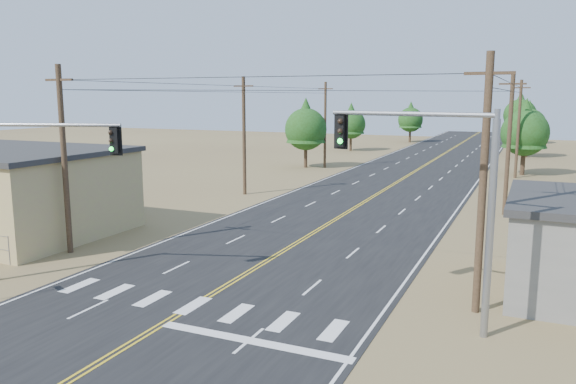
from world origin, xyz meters
The scene contains 15 objects.
road centered at (0.00, 30.00, 0.01)m, with size 15.00×200.00×0.02m, color black.
utility_pole_left_near centered at (-10.50, 12.00, 5.12)m, with size 1.80×0.30×10.00m.
utility_pole_left_mid centered at (-10.50, 32.00, 5.12)m, with size 1.80×0.30×10.00m.
utility_pole_left_far centered at (-10.50, 52.00, 5.12)m, with size 1.80×0.30×10.00m.
utility_pole_right_near centered at (10.50, 12.00, 5.12)m, with size 1.80×0.30×10.00m.
utility_pole_right_mid centered at (10.50, 32.00, 5.12)m, with size 1.80×0.30×10.00m.
utility_pole_right_far centered at (10.50, 52.00, 5.12)m, with size 1.80×0.30×10.00m.
signal_mast_left centered at (-8.33, 7.67, 4.98)m, with size 6.09×2.20×7.34m.
signal_mast_right centered at (9.24, 10.00, 5.36)m, with size 6.22×1.36×7.96m.
tree_left_near centered at (-12.61, 51.18, 5.03)m, with size 4.94×4.94×8.23m.
tree_left_mid centered at (-14.00, 73.15, 4.54)m, with size 4.45×4.45×7.42m.
tree_left_far centered at (-9.00, 93.20, 4.56)m, with size 4.47×4.47×7.45m.
tree_right_near centered at (11.10, 54.65, 5.01)m, with size 4.92×4.92×8.20m.
tree_right_mid centered at (11.11, 74.07, 4.82)m, with size 4.73×4.73×7.88m.
tree_right_far centered at (9.34, 97.30, 5.65)m, with size 5.54×5.54×9.24m.
Camera 1 is at (12.22, -10.16, 8.38)m, focal length 35.00 mm.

